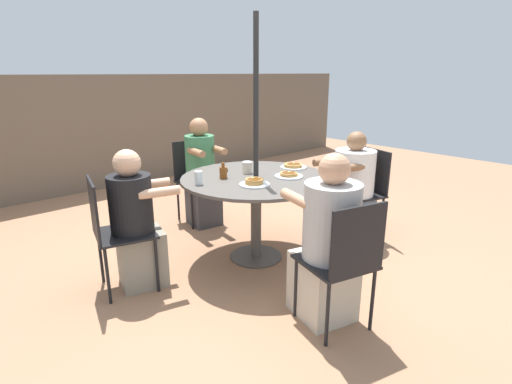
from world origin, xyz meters
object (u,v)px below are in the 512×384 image
patio_chair_west (365,187)px  syrup_bottle (223,172)px  pancake_plate_a (293,166)px  drinking_glass_a (199,178)px  patio_table (256,188)px  diner_east (136,225)px  pancake_plate_c (289,175)px  diner_south (327,247)px  patio_chair_north (195,175)px  patio_chair_south (344,258)px  diner_north (202,176)px  pancake_plate_b (254,183)px  diner_west (350,192)px  patio_chair_east (113,228)px  coffee_cup (247,167)px

patio_chair_west → syrup_bottle: syrup_bottle is taller
pancake_plate_a → drinking_glass_a: (-0.99, 0.12, 0.04)m
patio_table → patio_chair_west: size_ratio=1.45×
diner_east → pancake_plate_c: size_ratio=4.48×
diner_south → pancake_plate_c: diner_south is taller
patio_table → patio_chair_north: (0.16, 1.20, -0.14)m
patio_chair_south → pancake_plate_a: bearing=70.9°
diner_north → pancake_plate_b: (-0.32, -1.22, 0.24)m
patio_chair_north → pancake_plate_b: size_ratio=3.66×
patio_chair_north → diner_east: size_ratio=0.82×
pancake_plate_b → drinking_glass_a: drinking_glass_a is taller
patio_table → diner_west: diner_west is taller
diner_east → patio_chair_west: bearing=88.5°
diner_east → patio_chair_south: diner_east is taller
patio_chair_west → pancake_plate_c: patio_chair_west is taller
diner_east → diner_south: bearing=44.5°
patio_chair_east → diner_south: 1.58m
diner_west → pancake_plate_c: bearing=98.8°
patio_table → syrup_bottle: 0.32m
diner_north → patio_chair_east: bearing=36.9°
diner_east → diner_north: bearing=138.4°
patio_table → syrup_bottle: size_ratio=9.45×
diner_east → pancake_plate_c: bearing=84.1°
pancake_plate_c → coffee_cup: size_ratio=2.35×
pancake_plate_b → pancake_plate_a: bearing=16.6°
patio_chair_south → diner_west: diner_west is taller
patio_chair_north → diner_north: bearing=90.0°
pancake_plate_b → patio_chair_south: bearing=-97.4°
patio_chair_south → drinking_glass_a: 1.35m
pancake_plate_a → diner_south: bearing=-126.7°
patio_chair_north → drinking_glass_a: patio_chair_north is taller
syrup_bottle → patio_chair_south: bearing=-93.4°
diner_south → pancake_plate_a: bearing=68.4°
drinking_glass_a → pancake_plate_b: bearing=-45.4°
diner_north → drinking_glass_a: bearing=62.2°
patio_table → patio_chair_south: bearing=-105.1°
patio_table → patio_chair_east: (-1.18, 0.29, -0.14)m
patio_chair_west → diner_west: diner_west is taller
patio_chair_west → pancake_plate_a: (-0.67, 0.37, 0.26)m
diner_north → patio_chair_west: (1.02, -1.39, -0.03)m
patio_chair_east → syrup_bottle: size_ratio=6.50×
pancake_plate_a → syrup_bottle: size_ratio=1.78×
diner_north → patio_chair_west: size_ratio=1.31×
pancake_plate_c → syrup_bottle: 0.56m
patio_chair_south → pancake_plate_c: 1.14m
diner_east → syrup_bottle: 0.84m
patio_table → patio_chair_north: size_ratio=1.45×
pancake_plate_a → pancake_plate_b: (-0.68, -0.20, 0.00)m
diner_east → drinking_glass_a: size_ratio=10.02×
pancake_plate_a → patio_chair_north: bearing=105.5°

